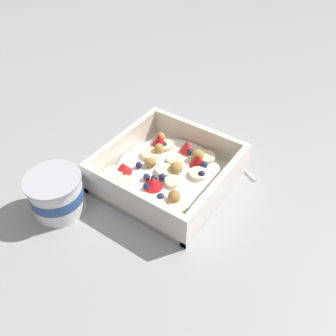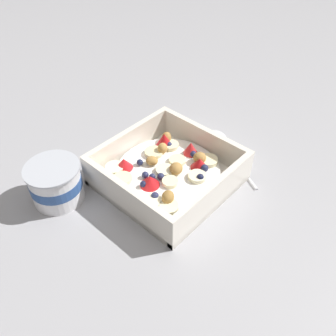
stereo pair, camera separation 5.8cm
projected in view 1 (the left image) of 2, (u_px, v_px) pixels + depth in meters
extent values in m
plane|color=#9E9EA3|center=(176.00, 182.00, 0.60)|extent=(2.40, 2.40, 0.00)
cube|color=white|center=(168.00, 179.00, 0.59)|extent=(0.20, 0.20, 0.01)
cube|color=white|center=(218.00, 192.00, 0.54)|extent=(0.20, 0.01, 0.06)
cube|color=white|center=(124.00, 148.00, 0.62)|extent=(0.20, 0.01, 0.06)
cube|color=white|center=(132.00, 203.00, 0.52)|extent=(0.01, 0.18, 0.06)
cube|color=white|center=(197.00, 139.00, 0.63)|extent=(0.01, 0.18, 0.06)
cylinder|color=white|center=(168.00, 174.00, 0.59)|extent=(0.17, 0.17, 0.01)
cylinder|color=beige|center=(150.00, 154.00, 0.61)|extent=(0.04, 0.04, 0.01)
cylinder|color=#F7EFC6|center=(165.00, 171.00, 0.58)|extent=(0.03, 0.03, 0.01)
cylinder|color=#F7EFC6|center=(198.00, 174.00, 0.57)|extent=(0.03, 0.03, 0.01)
cylinder|color=#F4EAB7|center=(166.00, 145.00, 0.62)|extent=(0.03, 0.03, 0.01)
cylinder|color=#F4EAB7|center=(176.00, 160.00, 0.60)|extent=(0.03, 0.03, 0.01)
cylinder|color=#F7EFC6|center=(114.00, 173.00, 0.57)|extent=(0.04, 0.04, 0.01)
cylinder|color=#F4EAB7|center=(206.00, 157.00, 0.60)|extent=(0.03, 0.03, 0.01)
cylinder|color=beige|center=(125.00, 183.00, 0.56)|extent=(0.03, 0.03, 0.01)
cylinder|color=#F7EFC6|center=(159.00, 202.00, 0.53)|extent=(0.03, 0.03, 0.01)
cylinder|color=#F4EAB7|center=(177.00, 206.00, 0.52)|extent=(0.04, 0.04, 0.01)
cylinder|color=#F4EAB7|center=(173.00, 182.00, 0.56)|extent=(0.03, 0.03, 0.01)
cone|color=red|center=(153.00, 182.00, 0.55)|extent=(0.04, 0.04, 0.02)
cone|color=red|center=(123.00, 167.00, 0.57)|extent=(0.03, 0.03, 0.02)
cone|color=red|center=(187.00, 146.00, 0.61)|extent=(0.04, 0.04, 0.02)
cone|color=red|center=(198.00, 161.00, 0.59)|extent=(0.03, 0.03, 0.02)
cone|color=red|center=(159.00, 140.00, 0.62)|extent=(0.03, 0.03, 0.03)
sphere|color=#23284C|center=(154.00, 178.00, 0.56)|extent=(0.01, 0.01, 0.01)
sphere|color=#23284C|center=(164.00, 145.00, 0.62)|extent=(0.01, 0.01, 0.01)
sphere|color=#191E3D|center=(202.00, 174.00, 0.57)|extent=(0.01, 0.01, 0.01)
sphere|color=#191E3D|center=(174.00, 168.00, 0.58)|extent=(0.01, 0.01, 0.01)
sphere|color=#23284C|center=(190.00, 152.00, 0.61)|extent=(0.01, 0.01, 0.01)
sphere|color=#23284C|center=(204.00, 165.00, 0.58)|extent=(0.01, 0.01, 0.01)
sphere|color=#191E3D|center=(139.00, 165.00, 0.58)|extent=(0.01, 0.01, 0.01)
sphere|color=#191E3D|center=(147.00, 186.00, 0.55)|extent=(0.01, 0.01, 0.01)
sphere|color=#23284C|center=(162.00, 177.00, 0.56)|extent=(0.01, 0.01, 0.01)
sphere|color=#23284C|center=(147.00, 177.00, 0.56)|extent=(0.01, 0.01, 0.01)
sphere|color=#23284C|center=(161.00, 197.00, 0.53)|extent=(0.01, 0.01, 0.01)
ellipsoid|color=#AD7F42|center=(178.00, 167.00, 0.57)|extent=(0.03, 0.03, 0.02)
ellipsoid|color=#AD7F42|center=(161.00, 138.00, 0.63)|extent=(0.03, 0.03, 0.02)
ellipsoid|color=#AD7F42|center=(197.00, 155.00, 0.60)|extent=(0.02, 0.03, 0.02)
ellipsoid|color=tan|center=(159.00, 149.00, 0.61)|extent=(0.02, 0.02, 0.02)
ellipsoid|color=olive|center=(174.00, 197.00, 0.53)|extent=(0.03, 0.03, 0.02)
ellipsoid|color=#AD7F42|center=(151.00, 162.00, 0.59)|extent=(0.03, 0.03, 0.01)
ellipsoid|color=silver|center=(209.00, 132.00, 0.69)|extent=(0.05, 0.06, 0.01)
cylinder|color=silver|center=(234.00, 158.00, 0.64)|extent=(0.07, 0.11, 0.01)
cylinder|color=white|center=(57.00, 195.00, 0.53)|extent=(0.08, 0.08, 0.06)
cylinder|color=#2D5193|center=(56.00, 193.00, 0.53)|extent=(0.08, 0.08, 0.02)
cylinder|color=#B7BCC6|center=(52.00, 179.00, 0.51)|extent=(0.08, 0.08, 0.00)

